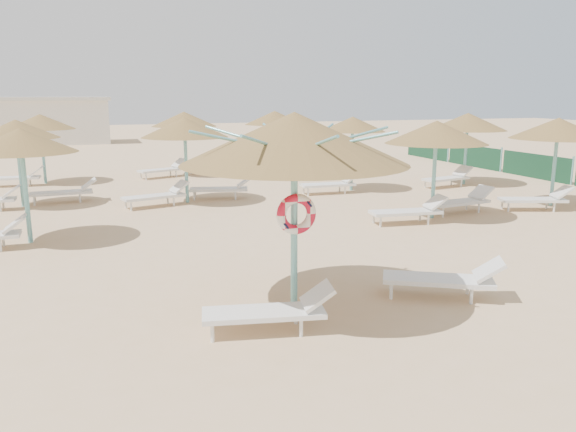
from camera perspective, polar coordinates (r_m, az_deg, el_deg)
name	(u,v)px	position (r m, az deg, el deg)	size (l,w,h in m)	color
ground	(309,298)	(9.68, 2.17, -8.29)	(120.00, 120.00, 0.00)	tan
main_palapa	(294,139)	(8.58, 0.65, 7.84)	(3.50, 3.50, 3.14)	#66ADB0
lounger_main_a	(272,310)	(8.25, -1.59, -9.56)	(1.98, 0.92, 0.69)	silver
lounger_main_b	(446,278)	(9.94, 15.74, -6.11)	(2.01, 1.48, 0.72)	silver
palapa_field	(274,127)	(19.45, -1.38, 9.01)	(19.19, 13.72, 2.72)	#66ADB0
service_hut	(49,120)	(43.55, -23.11, 8.94)	(8.40, 4.40, 3.25)	silver
windbreak_fence	(536,166)	(25.44, 23.91, 4.64)	(0.08, 19.84, 1.10)	#1C543C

